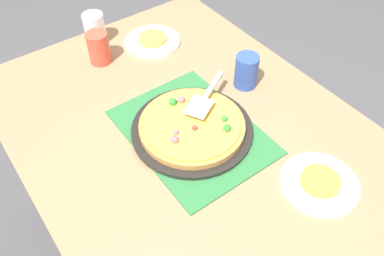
{
  "coord_description": "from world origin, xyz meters",
  "views": [
    {
      "loc": [
        0.68,
        -0.5,
        1.69
      ],
      "look_at": [
        0.0,
        0.0,
        0.77
      ],
      "focal_mm": 37.5,
      "sensor_mm": 36.0,
      "label": 1
    }
  ],
  "objects_px": {
    "pizza_pan": "(192,130)",
    "pizza_server": "(205,97)",
    "pizza": "(192,125)",
    "served_slice_right": "(320,181)",
    "served_slice_left": "(152,39)",
    "cup_near": "(99,48)",
    "plate_far_right": "(319,184)",
    "cup_corner": "(95,28)",
    "cup_far": "(246,71)",
    "plate_near_left": "(153,41)"
  },
  "relations": [
    {
      "from": "pizza_pan",
      "to": "pizza_server",
      "type": "distance_m",
      "value": 0.11
    },
    {
      "from": "pizza",
      "to": "served_slice_right",
      "type": "bearing_deg",
      "value": 24.62
    },
    {
      "from": "served_slice_left",
      "to": "cup_near",
      "type": "bearing_deg",
      "value": -93.38
    },
    {
      "from": "plate_far_right",
      "to": "cup_corner",
      "type": "bearing_deg",
      "value": -169.27
    },
    {
      "from": "plate_far_right",
      "to": "served_slice_left",
      "type": "height_order",
      "value": "served_slice_left"
    },
    {
      "from": "plate_far_right",
      "to": "cup_corner",
      "type": "height_order",
      "value": "cup_corner"
    },
    {
      "from": "served_slice_left",
      "to": "pizza_server",
      "type": "height_order",
      "value": "pizza_server"
    },
    {
      "from": "plate_far_right",
      "to": "cup_corner",
      "type": "distance_m",
      "value": 1.01
    },
    {
      "from": "cup_near",
      "to": "cup_corner",
      "type": "xyz_separation_m",
      "value": [
        -0.12,
        0.05,
        0.0
      ]
    },
    {
      "from": "cup_corner",
      "to": "served_slice_right",
      "type": "bearing_deg",
      "value": 10.73
    },
    {
      "from": "served_slice_right",
      "to": "cup_far",
      "type": "relative_size",
      "value": 0.92
    },
    {
      "from": "pizza_pan",
      "to": "plate_far_right",
      "type": "xyz_separation_m",
      "value": [
        0.37,
        0.17,
        -0.01
      ]
    },
    {
      "from": "pizza",
      "to": "served_slice_right",
      "type": "distance_m",
      "value": 0.41
    },
    {
      "from": "plate_far_right",
      "to": "cup_near",
      "type": "distance_m",
      "value": 0.9
    },
    {
      "from": "plate_far_right",
      "to": "served_slice_left",
      "type": "relative_size",
      "value": 2.0
    },
    {
      "from": "pizza_pan",
      "to": "plate_near_left",
      "type": "distance_m",
      "value": 0.51
    },
    {
      "from": "served_slice_left",
      "to": "served_slice_right",
      "type": "height_order",
      "value": "same"
    },
    {
      "from": "pizza_pan",
      "to": "plate_far_right",
      "type": "distance_m",
      "value": 0.41
    },
    {
      "from": "pizza_pan",
      "to": "pizza",
      "type": "relative_size",
      "value": 1.15
    },
    {
      "from": "plate_near_left",
      "to": "pizza_pan",
      "type": "bearing_deg",
      "value": -18.21
    },
    {
      "from": "plate_near_left",
      "to": "served_slice_right",
      "type": "relative_size",
      "value": 2.0
    },
    {
      "from": "plate_far_right",
      "to": "cup_near",
      "type": "bearing_deg",
      "value": -164.96
    },
    {
      "from": "cup_far",
      "to": "cup_corner",
      "type": "bearing_deg",
      "value": -150.88
    },
    {
      "from": "plate_near_left",
      "to": "cup_near",
      "type": "xyz_separation_m",
      "value": [
        -0.01,
        -0.22,
        0.06
      ]
    },
    {
      "from": "plate_far_right",
      "to": "pizza_server",
      "type": "relative_size",
      "value": 0.99
    },
    {
      "from": "cup_near",
      "to": "plate_near_left",
      "type": "bearing_deg",
      "value": 86.62
    },
    {
      "from": "cup_corner",
      "to": "cup_far",
      "type": "bearing_deg",
      "value": 29.12
    },
    {
      "from": "cup_near",
      "to": "pizza_server",
      "type": "xyz_separation_m",
      "value": [
        0.45,
        0.15,
        0.01
      ]
    },
    {
      "from": "plate_near_left",
      "to": "served_slice_right",
      "type": "distance_m",
      "value": 0.85
    },
    {
      "from": "cup_far",
      "to": "pizza_server",
      "type": "relative_size",
      "value": 0.54
    },
    {
      "from": "cup_far",
      "to": "cup_corner",
      "type": "distance_m",
      "value": 0.62
    },
    {
      "from": "served_slice_right",
      "to": "cup_near",
      "type": "relative_size",
      "value": 0.92
    },
    {
      "from": "served_slice_right",
      "to": "cup_far",
      "type": "bearing_deg",
      "value": 165.62
    },
    {
      "from": "cup_near",
      "to": "pizza",
      "type": "bearing_deg",
      "value": 7.17
    },
    {
      "from": "pizza_pan",
      "to": "cup_near",
      "type": "xyz_separation_m",
      "value": [
        -0.49,
        -0.06,
        0.05
      ]
    },
    {
      "from": "plate_far_right",
      "to": "served_slice_right",
      "type": "relative_size",
      "value": 2.0
    },
    {
      "from": "cup_far",
      "to": "plate_far_right",
      "type": "bearing_deg",
      "value": -14.38
    },
    {
      "from": "cup_corner",
      "to": "pizza_server",
      "type": "distance_m",
      "value": 0.58
    },
    {
      "from": "pizza_pan",
      "to": "plate_far_right",
      "type": "relative_size",
      "value": 1.73
    },
    {
      "from": "served_slice_right",
      "to": "cup_near",
      "type": "bearing_deg",
      "value": -164.96
    },
    {
      "from": "plate_near_left",
      "to": "cup_corner",
      "type": "bearing_deg",
      "value": -127.83
    },
    {
      "from": "pizza_pan",
      "to": "served_slice_right",
      "type": "xyz_separation_m",
      "value": [
        0.37,
        0.17,
        0.01
      ]
    },
    {
      "from": "plate_near_left",
      "to": "plate_far_right",
      "type": "distance_m",
      "value": 0.85
    },
    {
      "from": "pizza",
      "to": "served_slice_right",
      "type": "xyz_separation_m",
      "value": [
        0.37,
        0.17,
        -0.02
      ]
    },
    {
      "from": "served_slice_right",
      "to": "plate_near_left",
      "type": "bearing_deg",
      "value": -179.12
    },
    {
      "from": "pizza",
      "to": "plate_far_right",
      "type": "distance_m",
      "value": 0.41
    },
    {
      "from": "served_slice_left",
      "to": "cup_far",
      "type": "bearing_deg",
      "value": 17.43
    },
    {
      "from": "plate_near_left",
      "to": "served_slice_right",
      "type": "xyz_separation_m",
      "value": [
        0.85,
        0.01,
        0.01
      ]
    },
    {
      "from": "plate_near_left",
      "to": "cup_far",
      "type": "xyz_separation_m",
      "value": [
        0.41,
        0.13,
        0.06
      ]
    },
    {
      "from": "cup_far",
      "to": "served_slice_right",
      "type": "bearing_deg",
      "value": -14.38
    }
  ]
}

